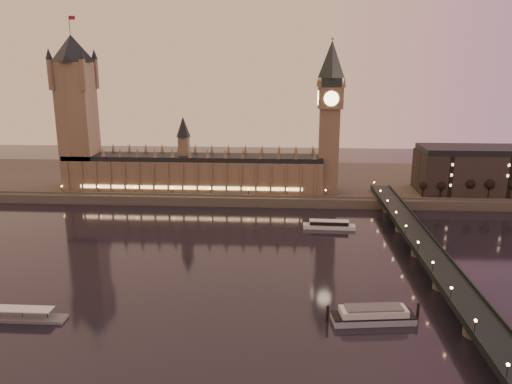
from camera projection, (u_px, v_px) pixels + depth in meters
The scene contains 13 objects.
ground at pixel (231, 266), 235.99m from camera, with size 700.00×700.00×0.00m, color black.
far_embankment at pixel (292, 182), 393.00m from camera, with size 560.00×130.00×6.00m, color #423D35.
palace_of_westminster at pixel (193, 168), 350.00m from camera, with size 180.00×26.62×52.00m.
victoria_tower at pixel (76, 104), 343.86m from camera, with size 31.68×31.68×118.00m.
big_ben at pixel (330, 108), 333.90m from camera, with size 17.68×17.68×104.00m.
westminster_bridge at pixel (429, 259), 229.14m from camera, with size 13.20×260.00×15.30m.
bare_tree_0 at pixel (421, 185), 330.90m from camera, with size 5.69×5.69×11.56m.
bare_tree_1 at pixel (444, 186), 330.00m from camera, with size 5.69×5.69×11.56m.
bare_tree_2 at pixel (467, 186), 329.09m from camera, with size 5.69×5.69×11.56m.
bare_tree_3 at pixel (491, 186), 328.19m from camera, with size 5.69×5.69×11.56m.
cruise_boat_a at pixel (329, 225), 289.66m from camera, with size 30.16×7.72×4.79m.
moored_barge at pixel (373, 315), 184.09m from camera, with size 34.90×12.24×6.45m.
pontoon_pier at pixel (12, 316), 186.35m from camera, with size 39.90×6.65×10.64m.
Camera 1 is at (25.30, -218.80, 92.41)m, focal length 35.00 mm.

